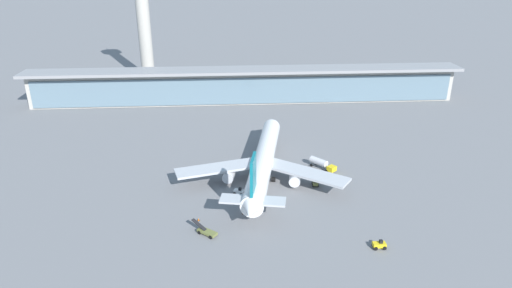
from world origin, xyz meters
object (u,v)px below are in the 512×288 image
object	(u,v)px
service_truck_near_nose_white	(239,192)
control_tower	(142,6)
safety_cone_alpha	(243,213)
airliner_on_stand	(263,162)
service_truck_by_tail_olive	(315,183)
safety_cone_bravo	(199,220)
service_truck_under_wing_olive	(206,231)
service_truck_on_taxiway_yellow	(379,245)
service_truck_mid_apron_yellow	(322,163)

from	to	relation	value
service_truck_near_nose_white	control_tower	distance (m)	133.41
service_truck_near_nose_white	safety_cone_alpha	size ratio (longest dim) A/B	4.73
airliner_on_stand	service_truck_by_tail_olive	xyz separation A→B (m)	(14.12, -5.28, -4.42)
safety_cone_alpha	safety_cone_bravo	size ratio (longest dim) A/B	1.00
service_truck_near_nose_white	safety_cone_alpha	distance (m)	9.90
service_truck_under_wing_olive	safety_cone_bravo	distance (m)	6.38
service_truck_near_nose_white	service_truck_on_taxiway_yellow	world-z (taller)	same
service_truck_mid_apron_yellow	safety_cone_alpha	bearing A→B (deg)	-135.50
service_truck_under_wing_olive	safety_cone_bravo	bearing A→B (deg)	109.44
service_truck_on_taxiway_yellow	service_truck_near_nose_white	bearing A→B (deg)	138.76
safety_cone_alpha	safety_cone_bravo	xyz separation A→B (m)	(-10.89, -2.31, 0.00)
safety_cone_alpha	service_truck_near_nose_white	bearing A→B (deg)	93.88
service_truck_under_wing_olive	safety_cone_bravo	xyz separation A→B (m)	(-2.12, 6.00, -0.49)
control_tower	service_truck_by_tail_olive	bearing A→B (deg)	-61.88
control_tower	safety_cone_alpha	world-z (taller)	control_tower
service_truck_mid_apron_yellow	service_truck_by_tail_olive	world-z (taller)	service_truck_mid_apron_yellow
safety_cone_alpha	service_truck_by_tail_olive	bearing A→B (deg)	33.32
control_tower	safety_cone_bravo	bearing A→B (deg)	-76.76
service_truck_mid_apron_yellow	service_truck_by_tail_olive	size ratio (longest dim) A/B	2.62
airliner_on_stand	service_truck_under_wing_olive	size ratio (longest dim) A/B	10.18
control_tower	safety_cone_alpha	size ratio (longest dim) A/B	95.72
service_truck_near_nose_white	service_truck_mid_apron_yellow	world-z (taller)	service_truck_mid_apron_yellow
service_truck_mid_apron_yellow	safety_cone_bravo	world-z (taller)	service_truck_mid_apron_yellow
control_tower	service_truck_under_wing_olive	bearing A→B (deg)	-76.48
service_truck_near_nose_white	service_truck_mid_apron_yellow	bearing A→B (deg)	29.48
airliner_on_stand	control_tower	distance (m)	126.69
service_truck_near_nose_white	safety_cone_alpha	xyz separation A→B (m)	(0.67, -9.86, -0.56)
service_truck_by_tail_olive	safety_cone_alpha	bearing A→B (deg)	-146.68
service_truck_near_nose_white	safety_cone_bravo	size ratio (longest dim) A/B	4.73
service_truck_near_nose_white	safety_cone_alpha	world-z (taller)	service_truck_near_nose_white
airliner_on_stand	safety_cone_alpha	world-z (taller)	airliner_on_stand
service_truck_by_tail_olive	service_truck_near_nose_white	bearing A→B (deg)	-170.14
service_truck_under_wing_olive	service_truck_mid_apron_yellow	size ratio (longest dim) A/B	0.77
control_tower	safety_cone_bravo	world-z (taller)	control_tower
service_truck_under_wing_olive	service_truck_mid_apron_yellow	xyz separation A→B (m)	(33.32, 32.43, 0.90)
service_truck_under_wing_olive	control_tower	world-z (taller)	control_tower
airliner_on_stand	service_truck_near_nose_white	world-z (taller)	airliner_on_stand
airliner_on_stand	safety_cone_alpha	size ratio (longest dim) A/B	89.73
service_truck_mid_apron_yellow	control_tower	xyz separation A→B (m)	(-66.92, 107.32, 34.90)
safety_cone_bravo	safety_cone_alpha	bearing A→B (deg)	11.99
airliner_on_stand	service_truck_mid_apron_yellow	distance (m)	19.13
service_truck_near_nose_white	service_truck_under_wing_olive	size ratio (longest dim) A/B	0.54
airliner_on_stand	safety_cone_bravo	size ratio (longest dim) A/B	89.73
service_truck_on_taxiway_yellow	safety_cone_alpha	world-z (taller)	service_truck_on_taxiway_yellow
service_truck_by_tail_olive	control_tower	distance (m)	138.36
service_truck_mid_apron_yellow	service_truck_by_tail_olive	xyz separation A→B (m)	(-3.92, -10.56, -0.83)
service_truck_on_taxiway_yellow	safety_cone_alpha	distance (m)	33.22
service_truck_under_wing_olive	service_truck_by_tail_olive	distance (m)	36.65
safety_cone_alpha	service_truck_mid_apron_yellow	bearing A→B (deg)	44.50
service_truck_under_wing_olive	control_tower	bearing A→B (deg)	103.52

